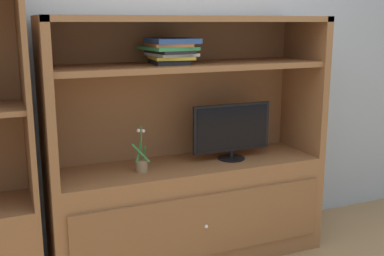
{
  "coord_description": "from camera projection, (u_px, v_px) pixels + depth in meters",
  "views": [
    {
      "loc": [
        -1.16,
        -2.36,
        1.58
      ],
      "look_at": [
        0.0,
        0.35,
        0.92
      ],
      "focal_mm": 44.14,
      "sensor_mm": 36.0,
      "label": 1
    }
  ],
  "objects": [
    {
      "name": "tv_monitor",
      "position": [
        232.0,
        130.0,
        3.18
      ],
      "size": [
        0.56,
        0.18,
        0.38
      ],
      "color": "black",
      "rests_on": "media_console"
    },
    {
      "name": "magazine_stack",
      "position": [
        170.0,
        50.0,
        2.91
      ],
      "size": [
        0.32,
        0.35,
        0.16
      ],
      "color": "black",
      "rests_on": "media_console"
    },
    {
      "name": "potted_plant",
      "position": [
        142.0,
        163.0,
        2.94
      ],
      "size": [
        0.1,
        0.1,
        0.29
      ],
      "color": "#8C7251",
      "rests_on": "media_console"
    },
    {
      "name": "media_console",
      "position": [
        189.0,
        186.0,
        3.17
      ],
      "size": [
        1.83,
        0.54,
        1.62
      ],
      "color": "brown",
      "rests_on": "ground_plane"
    },
    {
      "name": "painted_rear_wall",
      "position": [
        169.0,
        49.0,
        3.28
      ],
      "size": [
        6.0,
        0.1,
        2.8
      ],
      "primitive_type": "cube",
      "color": "#9EA8B2",
      "rests_on": "ground_plane"
    }
  ]
}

